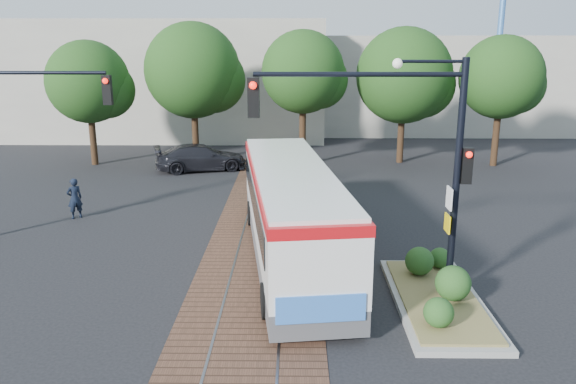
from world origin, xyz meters
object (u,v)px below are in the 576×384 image
traffic_island (438,290)px  officer (75,198)px  city_bus (291,208)px  signal_pole_main (409,144)px  parked_car (201,157)px  signal_pole_left (9,126)px

traffic_island → officer: (-12.14, 7.07, 0.46)m
city_bus → signal_pole_main: signal_pole_main is taller
parked_car → signal_pole_left: bearing=140.8°
signal_pole_left → officer: 3.91m
city_bus → signal_pole_left: signal_pole_left is taller
signal_pole_left → officer: (1.05, 2.18, -3.08)m
signal_pole_left → city_bus: bearing=-10.8°
city_bus → signal_pole_left: bearing=161.9°
signal_pole_left → parked_car: size_ratio=1.26×
officer → traffic_island: bearing=110.5°
traffic_island → signal_pole_left: bearing=159.6°
signal_pole_main → parked_car: 17.58m
signal_pole_main → signal_pole_left: bearing=158.6°
parked_car → officer: bearing=141.6°
signal_pole_main → parked_car: size_ratio=1.26×
city_bus → signal_pole_left: 9.78m
officer → parked_car: 9.10m
city_bus → officer: city_bus is taller
traffic_island → signal_pole_left: 14.50m
city_bus → signal_pole_main: 4.88m
city_bus → traffic_island: bearing=-46.3°
signal_pole_left → parked_car: 11.95m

